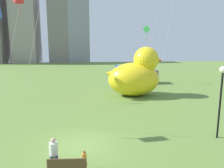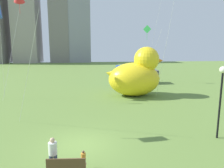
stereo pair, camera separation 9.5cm
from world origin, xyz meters
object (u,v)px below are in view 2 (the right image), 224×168
Objects in this scene: park_bench at (66,166)px; lamppost at (222,86)px; person_child at (83,159)px; person_adult at (53,152)px; box_truck at (136,74)px; kite_green at (148,31)px; giant_inflatable_duck at (136,75)px.

lamppost is (9.20, 3.02, 2.94)m from park_bench.
person_child is at bearing -163.17° from lamppost.
box_truck is at bearing 68.49° from person_adult.
person_adult is at bearing -111.51° from box_truck.
lamppost is 0.69× the size of box_truck.
person_child is 26.71m from kite_green.
kite_green is at bearing 65.02° from person_adult.
box_truck is at bearing -168.97° from kite_green.
park_bench is 1.09× the size of person_adult.
kite_green is (3.72, 8.86, 5.71)m from giant_inflatable_duck.
box_truck is at bearing 70.32° from park_bench.
park_bench is at bearing -161.81° from lamppost.
kite_green reaches higher than person_adult.
person_child is 0.20× the size of lamppost.
person_child is at bearing -2.09° from person_adult.
person_adult is at bearing 141.96° from park_bench.
park_bench is 0.19× the size of kite_green.
box_truck is 6.98m from kite_green.
kite_green is (10.36, 24.18, 7.70)m from park_bench.
giant_inflatable_duck is at bearing 66.55° from park_bench.
person_adult is 0.35× the size of lamppost.
box_truck is (-0.68, 20.80, -1.97)m from lamppost.
box_truck reaches higher than person_adult.
lamppost is 21.72m from kite_green.
kite_green reaches higher than person_child.
person_child reaches higher than park_bench.
park_bench is at bearing -38.04° from person_adult.
lamppost reaches higher than park_bench.
park_bench is 10.13m from lamppost.
kite_green reaches higher than park_bench.
kite_green is at bearing 86.86° from lamppost.
lamppost is at bearing 14.25° from person_adult.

